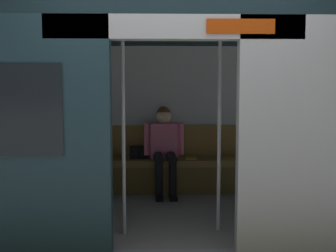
% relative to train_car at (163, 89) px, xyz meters
% --- Properties ---
extents(train_car, '(6.40, 2.69, 2.17)m').
position_rel_train_car_xyz_m(train_car, '(0.00, 0.00, 0.00)').
color(train_car, silver).
rests_on(train_car, ground_plane).
extents(bench_seat, '(3.40, 0.44, 0.47)m').
position_rel_train_car_xyz_m(bench_seat, '(-0.08, -0.99, -1.09)').
color(bench_seat, olive).
rests_on(bench_seat, ground_plane).
extents(person_seated, '(0.55, 0.69, 1.20)m').
position_rel_train_car_xyz_m(person_seated, '(-0.02, -0.94, -0.76)').
color(person_seated, pink).
rests_on(person_seated, ground_plane).
extents(handbag, '(0.26, 0.15, 0.17)m').
position_rel_train_car_xyz_m(handbag, '(0.33, -1.05, -0.89)').
color(handbag, black).
rests_on(handbag, bench_seat).
extents(book, '(0.17, 0.23, 0.03)m').
position_rel_train_car_xyz_m(book, '(-0.40, -1.02, -0.97)').
color(book, gold).
rests_on(book, bench_seat).
extents(grab_pole_door, '(0.04, 0.04, 2.03)m').
position_rel_train_car_xyz_m(grab_pole_door, '(0.40, 0.67, -0.43)').
color(grab_pole_door, silver).
rests_on(grab_pole_door, ground_plane).
extents(grab_pole_far, '(0.04, 0.04, 2.03)m').
position_rel_train_car_xyz_m(grab_pole_far, '(-0.55, 0.58, -0.43)').
color(grab_pole_far, silver).
rests_on(grab_pole_far, ground_plane).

